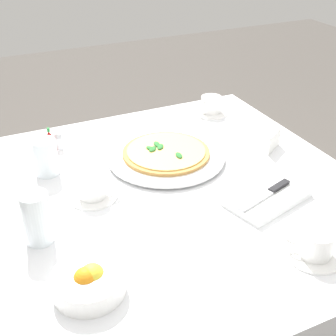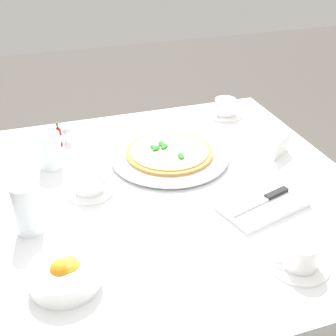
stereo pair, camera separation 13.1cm
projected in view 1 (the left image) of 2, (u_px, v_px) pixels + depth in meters
dining_table at (170, 230)px, 1.32m from camera, size 1.06×1.06×0.74m
pizza_plate at (166, 156)px, 1.40m from camera, size 0.36×0.36×0.02m
pizza at (166, 152)px, 1.39m from camera, size 0.27×0.27×0.02m
coffee_cup_left_edge at (211, 106)px, 1.68m from camera, size 0.13×0.13×0.06m
coffee_cup_back_corner at (315, 245)px, 1.01m from camera, size 0.13×0.13×0.07m
coffee_cup_right_edge at (93, 188)px, 1.21m from camera, size 0.13×0.13×0.07m
water_glass_near_right at (46, 159)px, 1.30m from camera, size 0.07×0.07×0.11m
water_glass_far_right at (37, 220)px, 1.04m from camera, size 0.06×0.06×0.13m
napkin_folded at (267, 197)px, 1.21m from camera, size 0.25×0.18×0.02m
dinner_knife at (267, 193)px, 1.20m from camera, size 0.19×0.08×0.01m
citrus_bowl at (89, 282)px, 0.92m from camera, size 0.15×0.15×0.06m
hot_sauce_bottle at (50, 142)px, 1.42m from camera, size 0.02×0.02×0.08m
salt_shaker at (42, 148)px, 1.41m from camera, size 0.03×0.03×0.06m
pepper_shaker at (59, 142)px, 1.45m from camera, size 0.03×0.03×0.06m
menu_card at (274, 142)px, 1.44m from camera, size 0.08×0.05×0.06m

